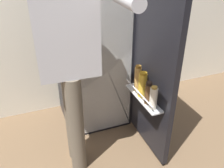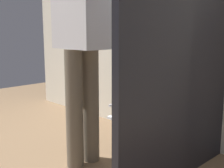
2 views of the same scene
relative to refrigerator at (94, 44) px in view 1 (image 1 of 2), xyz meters
The scene contains 3 objects.
ground_plane 0.96m from the refrigerator, 92.71° to the right, with size 6.89×6.89×0.00m, color brown.
refrigerator is the anchor object (origin of this frame).
person 0.65m from the refrigerator, 122.25° to the right, with size 0.52×0.73×1.66m.
Camera 1 is at (-0.58, -1.52, 1.58)m, focal length 38.74 mm.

